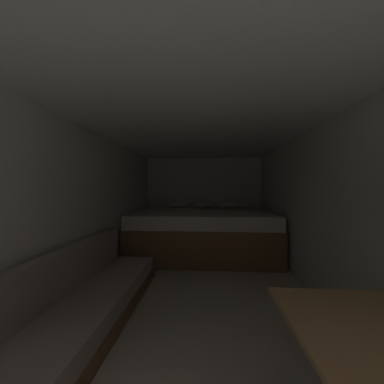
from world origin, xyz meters
The scene contains 7 objects.
ground_plane centered at (0.00, 2.01, 0.00)m, with size 7.30×7.30×0.00m, color beige.
wall_back centered at (0.00, 4.68, 0.98)m, with size 2.75×0.05×1.96m, color silver.
wall_left centered at (-1.35, 2.01, 0.98)m, with size 0.05×5.30×1.96m, color silver.
wall_right centered at (1.35, 2.01, 0.98)m, with size 0.05×5.30×1.96m, color silver.
ceiling_slab centered at (0.00, 2.01, 1.98)m, with size 2.75×5.30×0.05m, color white.
bed centered at (0.00, 3.73, 0.41)m, with size 2.53×1.79×0.96m.
sofa_left centered at (-1.04, 1.14, 0.21)m, with size 0.65×2.85×0.68m.
Camera 1 is at (0.08, -0.50, 1.24)m, focal length 20.78 mm.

